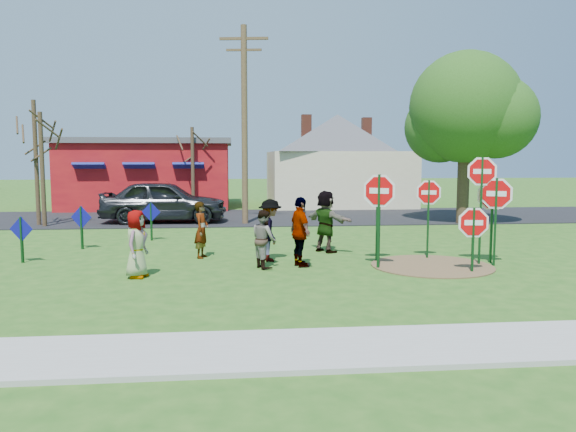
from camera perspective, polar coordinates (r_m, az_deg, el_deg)
The scene contains 28 objects.
ground at distance 15.49m, azimuth -2.82°, elevation -4.73°, with size 120.00×120.00×0.00m, color #245518.
sidewalk at distance 8.52m, azimuth -0.34°, elevation -13.48°, with size 22.00×1.80×0.08m, color #9E9E99.
road at distance 26.86m, azimuth -4.04°, elevation -0.13°, with size 120.00×7.50×0.04m, color black.
dirt_patch at distance 15.40m, azimuth 14.41°, elevation -4.91°, with size 3.20×3.20×0.03m, color brown.
red_building at distance 33.54m, azimuth -13.85°, elevation 4.26°, with size 9.40×7.69×3.90m.
cream_house at distance 33.78m, azimuth 5.02°, elevation 6.05°, with size 9.40×9.40×6.50m.
stop_sign_a at distance 14.57m, azimuth 9.25°, elevation 1.65°, with size 1.00×0.61×2.60m.
stop_sign_b at distance 16.31m, azimuth 14.09°, elevation 1.67°, with size 0.93×0.20×2.36m.
stop_sign_c at distance 15.73m, azimuth 19.07°, elevation 2.97°, with size 1.00×0.32×3.02m.
stop_sign_d at distance 16.20m, azimuth 20.05°, elevation 1.42°, with size 1.08×0.29×2.40m.
stop_sign_e at distance 14.70m, azimuth 18.32°, elevation -1.03°, with size 1.02×0.18×1.77m.
stop_sign_f at distance 15.78m, azimuth 20.39°, elevation 1.53°, with size 1.02×0.51×2.48m.
stop_sign_g at distance 15.55m, azimuth 9.07°, elevation 1.53°, with size 1.06×0.08×2.44m.
blue_diamond_b at distance 16.93m, azimuth -25.45°, elevation -1.70°, with size 0.67×0.21×1.28m.
blue_diamond_c at distance 18.72m, azimuth -20.24°, elevation -0.62°, with size 0.69×0.26×1.37m.
blue_diamond_d at distance 19.94m, azimuth -13.73°, elevation -0.09°, with size 0.66×0.21×1.33m.
person_a at distance 13.89m, azimuth -15.14°, elevation -2.76°, with size 0.80×0.52×1.63m, color #465796.
person_b at distance 16.24m, azimuth -8.78°, elevation -1.40°, with size 0.59×0.39×1.62m, color #206C69.
person_c at distance 14.60m, azimuth -2.45°, elevation -2.34°, with size 0.74×0.58×1.52m, color brown.
person_d at distance 15.55m, azimuth -1.82°, elevation -1.45°, with size 1.12×0.64×1.73m, color #343439.
person_e at distance 14.72m, azimuth 1.26°, elevation -1.64°, with size 1.08×0.45×1.85m, color #442A56.
person_f at distance 17.05m, azimuth 3.85°, elevation -0.55°, with size 1.74×0.56×1.88m, color #194A27.
suv at distance 25.14m, azimuth -12.48°, elevation 1.48°, with size 2.18×5.41×1.84m, color #313137.
utility_pole at distance 24.16m, azimuth -4.44°, elevation 9.60°, with size 2.04×0.41×8.37m.
leafy_tree at distance 25.38m, azimuth 17.84°, elevation 9.90°, with size 5.17×4.72×7.35m.
bare_tree_west at distance 25.13m, azimuth -23.75°, elevation 5.88°, with size 1.80×1.80×4.71m.
bare_tree_east at distance 29.26m, azimuth -9.67°, elevation 5.86°, with size 1.80×1.80×4.41m.
bare_tree_mid at distance 25.76m, azimuth -24.28°, elevation 6.61°, with size 1.80×1.80×5.24m.
Camera 1 is at (-0.74, -15.20, 2.88)m, focal length 35.00 mm.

